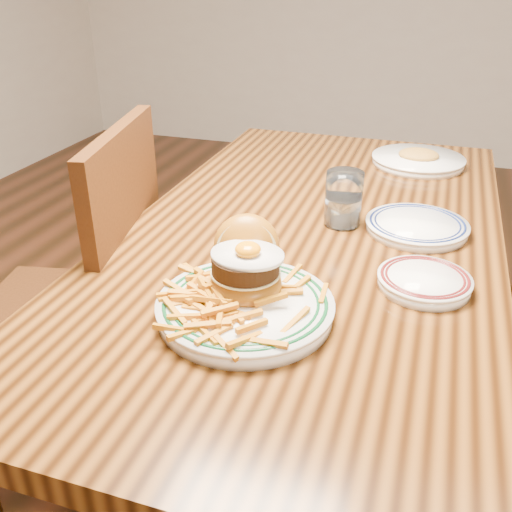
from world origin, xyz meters
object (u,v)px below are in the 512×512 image
(chair_left, at_px, (87,302))
(main_plate, at_px, (245,290))
(table, at_px, (310,262))
(side_plate, at_px, (424,280))

(chair_left, relative_size, main_plate, 2.95)
(table, height_order, side_plate, side_plate)
(table, bearing_deg, main_plate, -95.21)
(side_plate, bearing_deg, chair_left, -167.54)
(chair_left, height_order, side_plate, chair_left)
(chair_left, relative_size, side_plate, 5.25)
(table, distance_m, chair_left, 0.58)
(chair_left, xyz_separation_m, side_plate, (0.82, -0.05, 0.24))
(chair_left, xyz_separation_m, main_plate, (0.52, -0.23, 0.27))
(table, bearing_deg, chair_left, -165.43)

